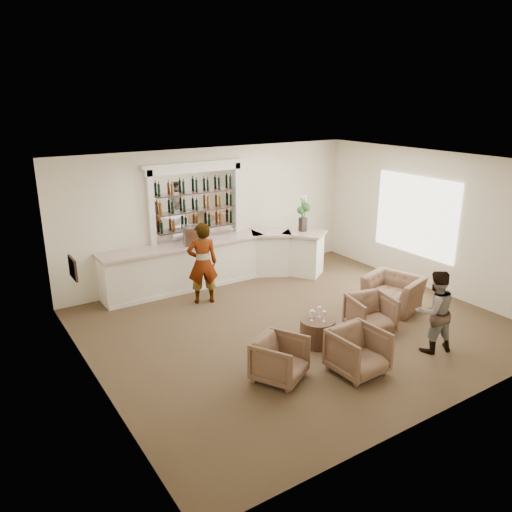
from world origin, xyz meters
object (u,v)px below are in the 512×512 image
Objects in this scene: guest at (435,311)px; espresso_machine at (195,235)px; bar_counter at (218,261)px; sommelier at (203,263)px; armchair_center at (358,352)px; armchair_far at (393,293)px; flower_vase at (303,211)px; cocktail_table at (317,332)px; armchair_right at (371,314)px; armchair_left at (280,359)px.

guest is 5.58m from espresso_machine.
guest is 3.04× the size of espresso_machine.
espresso_machine is (-0.65, -0.10, 0.79)m from bar_counter.
bar_counter is 11.19× the size of espresso_machine.
sommelier is at bearing -87.82° from espresso_machine.
armchair_center is at bearing 119.01° from sommelier.
flower_vase reaches higher than armchair_far.
espresso_machine reaches higher than cocktail_table.
flower_vase is at bearing -13.09° from bar_counter.
armchair_right is at bearing -56.23° from guest.
cocktail_table is 1.30× the size of espresso_machine.
guest is 1.94× the size of armchair_left.
bar_counter reaches higher than armchair_center.
armchair_far is at bearing -100.43° from guest.
cocktail_table is 0.36× the size of sommelier.
bar_counter is 1.03m from espresso_machine.
guest is at bearing -97.29° from flower_vase.
espresso_machine is (-0.59, 4.89, 0.97)m from armchair_center.
bar_counter is at bearing -56.44° from guest.
bar_counter is 5.05× the size of armchair_far.
sommelier is (-0.88, 2.96, 0.68)m from cocktail_table.
cocktail_table is 2.50m from armchair_far.
bar_counter is 4.25m from armchair_far.
armchair_center reaches higher than armchair_left.
bar_counter is 4.63m from armchair_left.
cocktail_table is 0.77× the size of armchair_center.
cocktail_table is 1.25m from armchair_right.
cocktail_table is at bearing -89.66° from bar_counter.
armchair_right is 4.44m from espresso_machine.
armchair_far is at bearing -14.38° from armchair_left.
sommelier is at bearing -43.91° from guest.
sommelier is 1.64× the size of armchair_far.
bar_counter is at bearing 25.16° from espresso_machine.
flower_vase is at bearing 8.54° from espresso_machine.
armchair_right is (2.53, 0.46, 0.01)m from armchair_left.
guest is 1.30m from armchair_right.
espresso_machine reaches higher than bar_counter.
armchair_far is (2.49, -3.44, -0.21)m from bar_counter.
sommelier is at bearing 136.96° from armchair_right.
armchair_left is (-1.30, -0.61, 0.12)m from cocktail_table.
guest reaches higher than cocktail_table.
cocktail_table is 0.70× the size of flower_vase.
armchair_left is at bearing -81.32° from espresso_machine.
guest is (1.63, -5.15, 0.20)m from bar_counter.
espresso_machine is at bearing -154.06° from armchair_far.
espresso_machine is at bearing 129.02° from armchair_right.
armchair_center reaches higher than armchair_far.
armchair_right is at bearing 35.78° from armchair_center.
bar_counter is 6.66× the size of armchair_center.
armchair_center is (-0.08, -1.16, 0.14)m from cocktail_table.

